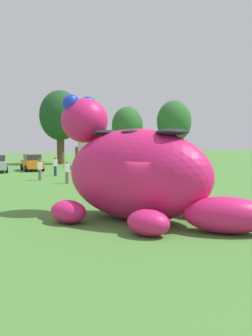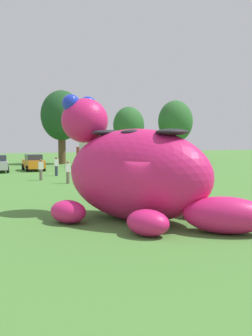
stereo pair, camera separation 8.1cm
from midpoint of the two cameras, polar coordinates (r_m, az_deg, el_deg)
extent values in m
plane|color=#4C8438|center=(15.57, 3.17, -8.07)|extent=(160.00, 160.00, 0.00)
ellipsoid|color=#E01E6B|center=(15.90, 1.38, -0.99)|extent=(6.09, 7.42, 3.74)
ellipsoid|color=#E01E6B|center=(17.63, -6.19, 6.88)|extent=(2.77, 2.85, 1.97)
sphere|color=#1E33CC|center=(17.49, -8.16, 9.31)|extent=(0.79, 0.79, 0.79)
sphere|color=#1E33CC|center=(18.27, -5.74, 9.11)|extent=(0.79, 0.79, 0.79)
ellipsoid|color=black|center=(16.74, -2.82, 5.16)|extent=(1.88, 1.76, 0.25)
ellipsoid|color=black|center=(15.84, 1.40, 5.21)|extent=(1.88, 1.76, 0.25)
ellipsoid|color=black|center=(14.95, 6.64, 5.24)|extent=(1.88, 1.76, 0.25)
ellipsoid|color=#E01E6B|center=(15.68, -8.55, -6.31)|extent=(1.77, 1.95, 0.91)
ellipsoid|color=#E01E6B|center=(18.81, 0.44, -4.50)|extent=(1.77, 1.95, 0.91)
ellipsoid|color=#E01E6B|center=(13.54, 3.09, -7.96)|extent=(1.77, 1.95, 0.91)
ellipsoid|color=#E01E6B|center=(16.81, 10.29, -5.63)|extent=(1.77, 1.95, 0.91)
ellipsoid|color=#E01E6B|center=(14.26, 14.14, -6.66)|extent=(3.23, 3.10, 1.31)
cylinder|color=black|center=(42.48, -17.16, 0.02)|extent=(0.31, 0.66, 0.64)
cylinder|color=black|center=(39.94, -17.05, -0.24)|extent=(0.31, 0.66, 0.64)
cube|color=orange|center=(42.14, -13.56, 0.60)|extent=(1.77, 4.13, 0.80)
cube|color=#2D333D|center=(41.95, -13.54, 1.54)|extent=(1.53, 1.99, 0.60)
cylinder|color=black|center=(43.27, -14.97, 0.14)|extent=(0.25, 0.64, 0.64)
cylinder|color=black|center=(43.57, -12.76, 0.20)|extent=(0.25, 0.64, 0.64)
cylinder|color=black|center=(40.77, -14.40, -0.10)|extent=(0.25, 0.64, 0.64)
cylinder|color=black|center=(41.09, -12.06, -0.03)|extent=(0.25, 0.64, 0.64)
cube|color=#B2231E|center=(48.11, -6.07, 1.95)|extent=(2.15, 1.96, 1.90)
cube|color=silver|center=(45.00, -5.07, 2.18)|extent=(2.48, 4.76, 2.50)
cylinder|color=black|center=(47.92, -7.22, 0.79)|extent=(0.36, 0.92, 0.90)
cylinder|color=black|center=(48.41, -4.91, 0.84)|extent=(0.36, 0.92, 0.90)
cylinder|color=black|center=(43.24, -5.85, 0.43)|extent=(0.36, 0.92, 0.90)
cylinder|color=black|center=(43.81, -3.18, 0.49)|extent=(0.36, 0.92, 0.90)
cylinder|color=brown|center=(52.58, -9.54, 2.44)|extent=(0.98, 0.98, 3.41)
ellipsoid|color=#1E4C23|center=(52.65, -9.60, 7.57)|extent=(5.46, 5.46, 6.55)
cylinder|color=brown|center=(56.50, 0.16, 2.31)|extent=(0.80, 0.80, 2.79)
ellipsoid|color=#2D662D|center=(56.50, 0.16, 6.22)|extent=(4.47, 4.47, 5.36)
cylinder|color=brown|center=(57.22, 6.93, 2.46)|extent=(0.89, 0.89, 3.12)
ellipsoid|color=#2D662D|center=(57.25, 6.97, 6.77)|extent=(4.98, 4.98, 5.98)
cylinder|color=#2D334C|center=(35.80, -10.32, -0.43)|extent=(0.26, 0.26, 0.88)
cube|color=white|center=(35.75, -10.33, 0.75)|extent=(0.38, 0.22, 0.60)
sphere|color=brown|center=(35.73, -10.34, 1.43)|extent=(0.22, 0.22, 0.22)
cylinder|color=#726656|center=(32.21, -12.49, -0.97)|extent=(0.26, 0.26, 0.88)
cube|color=white|center=(32.15, -12.51, 0.34)|extent=(0.38, 0.22, 0.60)
sphere|color=brown|center=(32.13, -12.52, 1.09)|extent=(0.22, 0.22, 0.22)
cylinder|color=#726656|center=(29.40, -8.64, -1.42)|extent=(0.26, 0.26, 0.88)
cube|color=white|center=(29.34, -8.66, 0.02)|extent=(0.38, 0.22, 0.60)
sphere|color=#9E7051|center=(29.31, -8.67, 0.84)|extent=(0.22, 0.22, 0.22)
cylinder|color=#2D334C|center=(21.14, -2.26, -3.58)|extent=(0.26, 0.26, 0.88)
cube|color=gold|center=(21.05, -2.26, -1.58)|extent=(0.38, 0.22, 0.60)
sphere|color=#9E7051|center=(21.01, -2.27, -0.45)|extent=(0.22, 0.22, 0.22)
cylinder|color=#2D334C|center=(39.88, -3.34, 0.11)|extent=(0.26, 0.26, 0.88)
cube|color=#338C4C|center=(39.83, -3.35, 1.17)|extent=(0.38, 0.22, 0.60)
sphere|color=beige|center=(39.81, -3.35, 1.77)|extent=(0.22, 0.22, 0.22)
camera|label=1|loc=(0.04, -90.14, -0.01)|focal=41.85mm
camera|label=2|loc=(0.04, 89.86, 0.01)|focal=41.85mm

